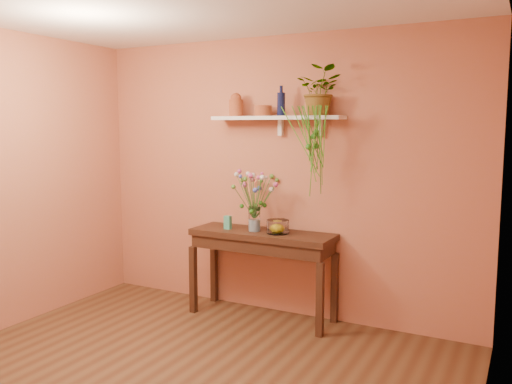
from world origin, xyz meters
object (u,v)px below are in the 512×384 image
spider_plant (320,91)px  glass_vase (254,221)px  glass_bowl (278,227)px  sideboard (262,244)px  bouquet (255,187)px  blue_bottle (281,104)px  terracotta_jug (236,105)px

spider_plant → glass_vase: 1.36m
glass_vase → glass_bowl: glass_vase is taller
sideboard → glass_vase: bearing=-168.0°
spider_plant → bouquet: size_ratio=0.94×
blue_bottle → spider_plant: (0.38, 0.02, 0.11)m
terracotta_jug → glass_bowl: terracotta_jug is taller
glass_vase → bouquet: size_ratio=0.51×
glass_bowl → terracotta_jug: bearing=166.8°
sideboard → terracotta_jug: bearing=162.6°
sideboard → blue_bottle: size_ratio=5.05×
terracotta_jug → blue_bottle: (0.49, -0.02, 0.00)m
sideboard → bouquet: size_ratio=2.99×
sideboard → bouquet: 0.55m
sideboard → blue_bottle: bearing=29.7°
blue_bottle → glass_bowl: bearing=-78.8°
terracotta_jug → bouquet: terracotta_jug is taller
terracotta_jug → glass_vase: terracotta_jug is taller
glass_vase → bouquet: bearing=90.9°
sideboard → spider_plant: bearing=11.9°
terracotta_jug → spider_plant: bearing=0.2°
bouquet → glass_bowl: bearing=-1.7°
sideboard → glass_bowl: (0.17, -0.01, 0.18)m
glass_bowl → spider_plant: bearing=19.2°
bouquet → spider_plant: bearing=11.0°
glass_bowl → bouquet: bearing=178.3°
glass_vase → glass_bowl: size_ratio=1.12×
glass_vase → terracotta_jug: bearing=155.1°
terracotta_jug → spider_plant: (0.87, 0.00, 0.11)m
sideboard → glass_vase: glass_vase is taller
blue_bottle → spider_plant: bearing=3.8°
glass_bowl → sideboard: bearing=175.7°
blue_bottle → spider_plant: spider_plant is taller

